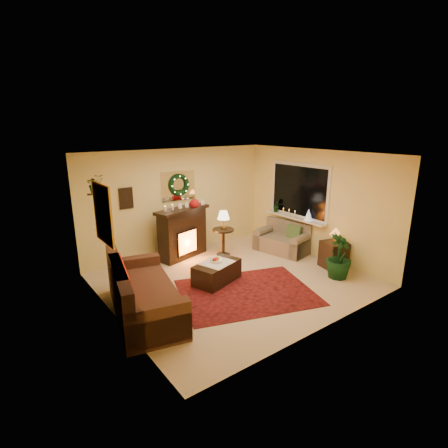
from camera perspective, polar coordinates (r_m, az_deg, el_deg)
floor at (r=7.41m, az=1.63°, el=-9.19°), size 5.00×5.00×0.00m
ceiling at (r=6.73m, az=1.81°, el=11.29°), size 5.00×5.00×0.00m
wall_back at (r=8.79m, az=-7.41°, el=3.67°), size 5.00×5.00×0.00m
wall_front at (r=5.46m, az=16.52°, el=-4.49°), size 5.00×5.00×0.00m
wall_left at (r=5.82m, az=-18.06°, el=-3.35°), size 4.50×4.50×0.00m
wall_right at (r=8.69m, az=14.81°, el=3.13°), size 4.50×4.50×0.00m
area_rug at (r=6.93m, az=3.68°, el=-11.05°), size 3.00×2.61×0.01m
sofa at (r=6.18m, az=-12.87°, el=-10.53°), size 1.46×2.38×0.95m
red_throw at (r=6.28m, az=-13.98°, el=-9.92°), size 0.77×1.25×0.02m
fireplace at (r=8.54m, az=-6.76°, el=-1.87°), size 1.33×0.72×1.16m
poinsettia at (r=8.47m, az=-4.85°, el=3.29°), size 0.24×0.24×0.24m
mantel_candle_a at (r=8.10m, az=-9.58°, el=2.24°), size 0.06×0.06×0.17m
mantel_candle_b at (r=8.22m, az=-8.41°, el=2.49°), size 0.06×0.06×0.18m
mantel_mirror at (r=8.69m, az=-7.44°, el=6.22°), size 0.92×0.02×0.72m
wreath at (r=8.66m, az=-7.31°, el=6.32°), size 0.55×0.11×0.55m
wall_art at (r=8.16m, az=-15.70°, el=4.06°), size 0.32×0.03×0.48m
gold_mirror at (r=5.98m, az=-19.18°, el=1.56°), size 0.03×0.84×1.00m
hanging_plant at (r=6.68m, az=-20.20°, el=4.83°), size 0.33×0.28×0.36m
loveseat at (r=9.00m, az=9.50°, el=-1.93°), size 1.02×1.44×0.76m
window_frame at (r=8.97m, az=12.14°, el=5.33°), size 0.03×1.86×1.36m
window_glass at (r=8.96m, az=12.07°, el=5.32°), size 0.02×1.70×1.22m
window_sill at (r=9.04m, az=11.45°, el=1.03°), size 0.22×1.86×0.04m
mini_tree at (r=8.73m, az=13.64°, el=1.52°), size 0.19×0.19×0.29m
sill_plant at (r=9.44m, az=8.57°, el=3.14°), size 0.25×0.20×0.46m
side_table_round at (r=8.65m, az=-0.12°, el=-3.11°), size 0.55×0.55×0.68m
lamp_cream at (r=8.49m, az=-0.09°, el=0.45°), size 0.30×0.30×0.46m
end_table_square at (r=8.34m, az=17.45°, el=-5.01°), size 0.59×0.59×0.60m
lamp_tiffany at (r=8.16m, az=17.70°, el=-1.96°), size 0.26×0.26×0.37m
coffee_table at (r=7.26m, az=-1.17°, el=-7.91°), size 1.13×0.83×0.42m
fruit_bowl at (r=7.19m, az=-1.28°, el=-6.09°), size 0.25×0.25×0.06m
floor_palm at (r=7.76m, az=18.25°, el=-5.23°), size 2.03×2.03×2.86m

